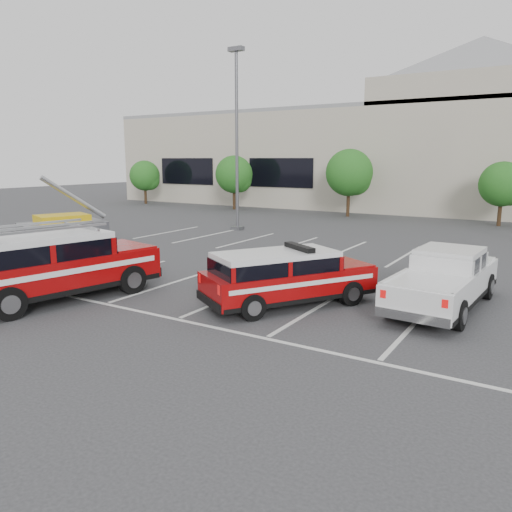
{
  "coord_description": "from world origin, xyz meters",
  "views": [
    {
      "loc": [
        8.33,
        -12.39,
        4.14
      ],
      "look_at": [
        0.04,
        1.06,
        1.05
      ],
      "focal_mm": 35.0,
      "sensor_mm": 36.0,
      "label": 1
    }
  ],
  "objects_px": {
    "tree_mid_left": "(351,174)",
    "white_pickup": "(444,285)",
    "tree_left": "(235,176)",
    "ladder_suv": "(54,270)",
    "convention_building": "(453,152)",
    "fire_chief_suv": "(286,281)",
    "tree_far_left": "(146,177)",
    "tree_mid_right": "(504,186)",
    "utility_rig": "(61,232)",
    "light_pole_left": "(237,140)"
  },
  "relations": [
    {
      "from": "tree_mid_left",
      "to": "white_pickup",
      "type": "distance_m",
      "value": 22.84
    },
    {
      "from": "tree_left",
      "to": "ladder_suv",
      "type": "bearing_deg",
      "value": -67.31
    },
    {
      "from": "tree_left",
      "to": "white_pickup",
      "type": "relative_size",
      "value": 0.81
    },
    {
      "from": "tree_left",
      "to": "ladder_suv",
      "type": "height_order",
      "value": "tree_left"
    },
    {
      "from": "convention_building",
      "to": "tree_mid_left",
      "type": "relative_size",
      "value": 12.38
    },
    {
      "from": "convention_building",
      "to": "tree_mid_left",
      "type": "distance_m",
      "value": 11.19
    },
    {
      "from": "fire_chief_suv",
      "to": "white_pickup",
      "type": "height_order",
      "value": "fire_chief_suv"
    },
    {
      "from": "tree_mid_left",
      "to": "fire_chief_suv",
      "type": "distance_m",
      "value": 23.34
    },
    {
      "from": "tree_far_left",
      "to": "tree_mid_right",
      "type": "xyz_separation_m",
      "value": [
        30.0,
        0.0,
        0.0
      ]
    },
    {
      "from": "ladder_suv",
      "to": "utility_rig",
      "type": "relative_size",
      "value": 1.37
    },
    {
      "from": "tree_left",
      "to": "fire_chief_suv",
      "type": "distance_m",
      "value": 27.89
    },
    {
      "from": "tree_mid_left",
      "to": "fire_chief_suv",
      "type": "height_order",
      "value": "tree_mid_left"
    },
    {
      "from": "light_pole_left",
      "to": "fire_chief_suv",
      "type": "bearing_deg",
      "value": -51.11
    },
    {
      "from": "tree_mid_right",
      "to": "fire_chief_suv",
      "type": "height_order",
      "value": "tree_mid_right"
    },
    {
      "from": "white_pickup",
      "to": "utility_rig",
      "type": "height_order",
      "value": "utility_rig"
    },
    {
      "from": "convention_building",
      "to": "light_pole_left",
      "type": "height_order",
      "value": "convention_building"
    },
    {
      "from": "ladder_suv",
      "to": "utility_rig",
      "type": "height_order",
      "value": "utility_rig"
    },
    {
      "from": "tree_mid_right",
      "to": "light_pole_left",
      "type": "distance_m",
      "value": 16.72
    },
    {
      "from": "tree_left",
      "to": "fire_chief_suv",
      "type": "height_order",
      "value": "tree_left"
    },
    {
      "from": "tree_left",
      "to": "tree_mid_right",
      "type": "xyz_separation_m",
      "value": [
        20.0,
        -0.0,
        -0.27
      ]
    },
    {
      "from": "tree_left",
      "to": "tree_mid_right",
      "type": "height_order",
      "value": "tree_left"
    },
    {
      "from": "tree_mid_right",
      "to": "ladder_suv",
      "type": "height_order",
      "value": "tree_mid_right"
    },
    {
      "from": "tree_far_left",
      "to": "fire_chief_suv",
      "type": "bearing_deg",
      "value": -39.74
    },
    {
      "from": "light_pole_left",
      "to": "convention_building",
      "type": "bearing_deg",
      "value": 67.61
    },
    {
      "from": "tree_left",
      "to": "fire_chief_suv",
      "type": "xyz_separation_m",
      "value": [
        16.73,
        -22.22,
        -2.07
      ]
    },
    {
      "from": "tree_mid_left",
      "to": "utility_rig",
      "type": "distance_m",
      "value": 20.58
    },
    {
      "from": "fire_chief_suv",
      "to": "ladder_suv",
      "type": "height_order",
      "value": "ladder_suv"
    },
    {
      "from": "tree_far_left",
      "to": "tree_mid_right",
      "type": "distance_m",
      "value": 30.0
    },
    {
      "from": "tree_far_left",
      "to": "tree_left",
      "type": "relative_size",
      "value": 0.9
    },
    {
      "from": "convention_building",
      "to": "utility_rig",
      "type": "xyz_separation_m",
      "value": [
        -12.42,
        -28.9,
        -4.04
      ]
    },
    {
      "from": "light_pole_left",
      "to": "ladder_suv",
      "type": "xyz_separation_m",
      "value": [
        3.68,
        -15.27,
        -4.28
      ]
    },
    {
      "from": "tree_mid_right",
      "to": "tree_left",
      "type": "bearing_deg",
      "value": 180.0
    },
    {
      "from": "convention_building",
      "to": "tree_left",
      "type": "xyz_separation_m",
      "value": [
        -15.09,
        -9.82,
        -1.95
      ]
    },
    {
      "from": "tree_mid_right",
      "to": "utility_rig",
      "type": "xyz_separation_m",
      "value": [
        -17.33,
        -19.08,
        -1.82
      ]
    },
    {
      "from": "tree_mid_right",
      "to": "utility_rig",
      "type": "bearing_deg",
      "value": -132.25
    },
    {
      "from": "tree_far_left",
      "to": "white_pickup",
      "type": "xyz_separation_m",
      "value": [
        30.6,
        -20.09,
        -1.85
      ]
    },
    {
      "from": "tree_far_left",
      "to": "tree_mid_left",
      "type": "bearing_deg",
      "value": 0.0
    },
    {
      "from": "tree_far_left",
      "to": "ladder_suv",
      "type": "height_order",
      "value": "tree_far_left"
    },
    {
      "from": "convention_building",
      "to": "tree_mid_left",
      "type": "height_order",
      "value": "convention_building"
    },
    {
      "from": "tree_left",
      "to": "utility_rig",
      "type": "xyz_separation_m",
      "value": [
        2.67,
        -19.08,
        -2.09
      ]
    },
    {
      "from": "tree_left",
      "to": "utility_rig",
      "type": "distance_m",
      "value": 19.38
    },
    {
      "from": "tree_far_left",
      "to": "tree_mid_right",
      "type": "bearing_deg",
      "value": 0.0
    },
    {
      "from": "tree_left",
      "to": "utility_rig",
      "type": "height_order",
      "value": "tree_left"
    },
    {
      "from": "light_pole_left",
      "to": "fire_chief_suv",
      "type": "distance_m",
      "value": 16.27
    },
    {
      "from": "tree_left",
      "to": "tree_mid_left",
      "type": "distance_m",
      "value": 10.0
    },
    {
      "from": "tree_left",
      "to": "tree_far_left",
      "type": "bearing_deg",
      "value": -180.0
    },
    {
      "from": "tree_left",
      "to": "utility_rig",
      "type": "relative_size",
      "value": 1.0
    },
    {
      "from": "tree_far_left",
      "to": "white_pickup",
      "type": "height_order",
      "value": "tree_far_left"
    },
    {
      "from": "ladder_suv",
      "to": "tree_far_left",
      "type": "bearing_deg",
      "value": 141.56
    },
    {
      "from": "tree_mid_left",
      "to": "utility_rig",
      "type": "bearing_deg",
      "value": -111.02
    }
  ]
}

